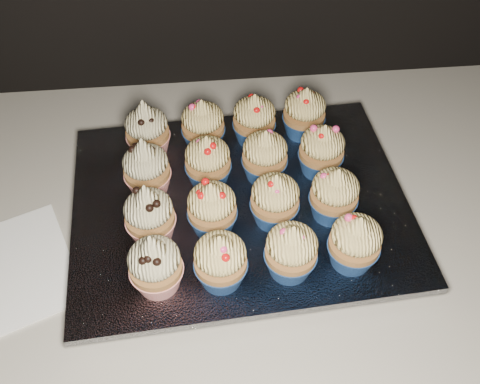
{
  "coord_description": "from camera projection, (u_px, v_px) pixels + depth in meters",
  "views": [
    {
      "loc": [
        0.06,
        1.22,
        1.48
      ],
      "look_at": [
        0.1,
        1.69,
        0.95
      ],
      "focal_mm": 40.0,
      "sensor_mm": 36.0,
      "label": 1
    }
  ],
  "objects": [
    {
      "name": "cupcake_15",
      "position": [
        304.0,
        113.0,
        0.78
      ],
      "size": [
        0.06,
        0.06,
        0.08
      ],
      "color": "navy",
      "rests_on": "foil_lining"
    },
    {
      "name": "cupcake_4",
      "position": [
        149.0,
        215.0,
        0.65
      ],
      "size": [
        0.06,
        0.06,
        0.1
      ],
      "color": "red",
      "rests_on": "foil_lining"
    },
    {
      "name": "cupcake_0",
      "position": [
        155.0,
        265.0,
        0.61
      ],
      "size": [
        0.06,
        0.06,
        0.1
      ],
      "color": "red",
      "rests_on": "foil_lining"
    },
    {
      "name": "cupcake_12",
      "position": [
        147.0,
        130.0,
        0.76
      ],
      "size": [
        0.06,
        0.06,
        0.1
      ],
      "color": "red",
      "rests_on": "foil_lining"
    },
    {
      "name": "worktop",
      "position": [
        170.0,
        223.0,
        0.77
      ],
      "size": [
        2.44,
        0.64,
        0.04
      ],
      "primitive_type": "cube",
      "color": "beige",
      "rests_on": "cabinet"
    },
    {
      "name": "cupcake_5",
      "position": [
        212.0,
        209.0,
        0.66
      ],
      "size": [
        0.06,
        0.06,
        0.08
      ],
      "color": "navy",
      "rests_on": "foil_lining"
    },
    {
      "name": "cabinet",
      "position": [
        191.0,
        357.0,
        1.1
      ],
      "size": [
        2.4,
        0.6,
        0.86
      ],
      "primitive_type": "cube",
      "color": "black",
      "rests_on": "ground"
    },
    {
      "name": "napkin",
      "position": [
        2.0,
        275.0,
        0.68
      ],
      "size": [
        0.22,
        0.22,
        0.0
      ],
      "primitive_type": "cube",
      "rotation": [
        0.0,
        0.0,
        0.39
      ],
      "color": "white",
      "rests_on": "worktop"
    },
    {
      "name": "cupcake_6",
      "position": [
        275.0,
        200.0,
        0.67
      ],
      "size": [
        0.06,
        0.06,
        0.08
      ],
      "color": "navy",
      "rests_on": "foil_lining"
    },
    {
      "name": "cupcake_14",
      "position": [
        254.0,
        120.0,
        0.77
      ],
      "size": [
        0.06,
        0.06,
        0.08
      ],
      "color": "navy",
      "rests_on": "foil_lining"
    },
    {
      "name": "cupcake_11",
      "position": [
        322.0,
        151.0,
        0.73
      ],
      "size": [
        0.06,
        0.06,
        0.08
      ],
      "color": "navy",
      "rests_on": "foil_lining"
    },
    {
      "name": "cupcake_13",
      "position": [
        203.0,
        125.0,
        0.77
      ],
      "size": [
        0.06,
        0.06,
        0.08
      ],
      "color": "navy",
      "rests_on": "foil_lining"
    },
    {
      "name": "baking_tray",
      "position": [
        240.0,
        211.0,
        0.74
      ],
      "size": [
        0.43,
        0.34,
        0.02
      ],
      "primitive_type": "cube",
      "rotation": [
        0.0,
        0.0,
        0.06
      ],
      "color": "black",
      "rests_on": "worktop"
    },
    {
      "name": "cupcake_10",
      "position": [
        265.0,
        156.0,
        0.72
      ],
      "size": [
        0.06,
        0.06,
        0.08
      ],
      "color": "navy",
      "rests_on": "foil_lining"
    },
    {
      "name": "cupcake_8",
      "position": [
        147.0,
        169.0,
        0.71
      ],
      "size": [
        0.06,
        0.06,
        0.1
      ],
      "color": "red",
      "rests_on": "foil_lining"
    },
    {
      "name": "cupcake_2",
      "position": [
        291.0,
        251.0,
        0.62
      ],
      "size": [
        0.06,
        0.06,
        0.08
      ],
      "color": "navy",
      "rests_on": "foil_lining"
    },
    {
      "name": "cupcake_1",
      "position": [
        220.0,
        261.0,
        0.61
      ],
      "size": [
        0.06,
        0.06,
        0.08
      ],
      "color": "navy",
      "rests_on": "foil_lining"
    },
    {
      "name": "foil_lining",
      "position": [
        240.0,
        203.0,
        0.73
      ],
      "size": [
        0.47,
        0.37,
        0.01
      ],
      "primitive_type": "cube",
      "rotation": [
        0.0,
        0.0,
        0.06
      ],
      "color": "silver",
      "rests_on": "baking_tray"
    },
    {
      "name": "cupcake_7",
      "position": [
        334.0,
        195.0,
        0.68
      ],
      "size": [
        0.06,
        0.06,
        0.08
      ],
      "color": "navy",
      "rests_on": "foil_lining"
    },
    {
      "name": "cupcake_9",
      "position": [
        208.0,
        162.0,
        0.72
      ],
      "size": [
        0.06,
        0.06,
        0.08
      ],
      "color": "navy",
      "rests_on": "foil_lining"
    },
    {
      "name": "cupcake_3",
      "position": [
        355.0,
        242.0,
        0.63
      ],
      "size": [
        0.06,
        0.06,
        0.08
      ],
      "color": "navy",
      "rests_on": "foil_lining"
    }
  ]
}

